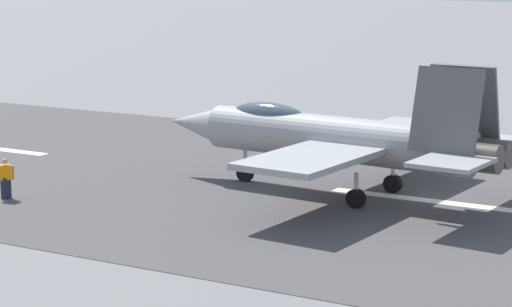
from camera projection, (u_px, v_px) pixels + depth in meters
name	position (u px, v px, depth m)	size (l,w,h in m)	color
ground_plane	(442.00, 203.00, 40.16)	(400.00, 400.00, 0.00)	slate
runway_strip	(442.00, 202.00, 40.15)	(240.00, 26.00, 0.02)	#474547
fighter_jet	(338.00, 137.00, 41.07)	(16.14, 13.63, 5.59)	#94979A
crew_person	(6.00, 179.00, 40.64)	(0.50, 0.55, 1.67)	#1E2338
marker_cone_mid	(324.00, 128.00, 56.34)	(0.44, 0.44, 0.55)	orange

